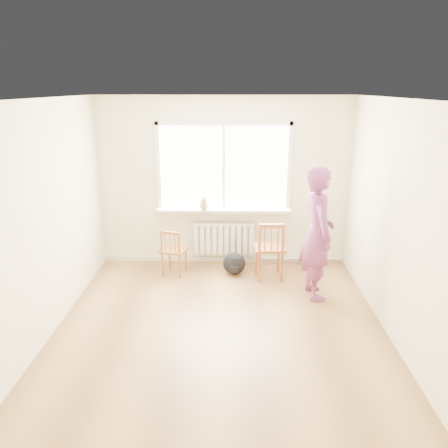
# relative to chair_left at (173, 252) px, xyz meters

# --- Properties ---
(floor) EXTENTS (4.50, 4.50, 0.00)m
(floor) POSITION_rel_chair_left_xyz_m (0.77, -1.67, -0.38)
(floor) COLOR #9D7140
(floor) RESTS_ON ground
(ceiling) EXTENTS (4.50, 4.50, 0.00)m
(ceiling) POSITION_rel_chair_left_xyz_m (0.77, -1.67, 2.32)
(ceiling) COLOR white
(ceiling) RESTS_ON back_wall
(back_wall) EXTENTS (4.00, 0.01, 2.70)m
(back_wall) POSITION_rel_chair_left_xyz_m (0.77, 0.58, 0.97)
(back_wall) COLOR beige
(back_wall) RESTS_ON ground
(window) EXTENTS (2.12, 0.05, 1.42)m
(window) POSITION_rel_chair_left_xyz_m (0.77, 0.55, 1.28)
(window) COLOR white
(window) RESTS_ON back_wall
(windowsill) EXTENTS (2.15, 0.22, 0.04)m
(windowsill) POSITION_rel_chair_left_xyz_m (0.77, 0.47, 0.55)
(windowsill) COLOR white
(windowsill) RESTS_ON back_wall
(radiator) EXTENTS (1.00, 0.12, 0.55)m
(radiator) POSITION_rel_chair_left_xyz_m (0.77, 0.48, 0.06)
(radiator) COLOR white
(radiator) RESTS_ON back_wall
(heating_pipe) EXTENTS (1.40, 0.04, 0.04)m
(heating_pipe) POSITION_rel_chair_left_xyz_m (2.02, 0.52, -0.30)
(heating_pipe) COLOR silver
(heating_pipe) RESTS_ON back_wall
(baseboard) EXTENTS (4.00, 0.03, 0.08)m
(baseboard) POSITION_rel_chair_left_xyz_m (0.77, 0.56, -0.34)
(baseboard) COLOR beige
(baseboard) RESTS_ON ground
(chair_left) EXTENTS (0.45, 0.43, 0.75)m
(chair_left) POSITION_rel_chair_left_xyz_m (0.00, 0.00, 0.00)
(chair_left) COLOR #9C662D
(chair_left) RESTS_ON floor
(chair_right) EXTENTS (0.47, 0.45, 0.92)m
(chair_right) POSITION_rel_chair_left_xyz_m (1.48, -0.11, 0.09)
(chair_right) COLOR #9C662D
(chair_right) RESTS_ON floor
(person) EXTENTS (0.52, 0.72, 1.83)m
(person) POSITION_rel_chair_left_xyz_m (2.07, -0.65, 0.54)
(person) COLOR #B03A59
(person) RESTS_ON floor
(cat) EXTENTS (0.19, 0.40, 0.27)m
(cat) POSITION_rel_chair_left_xyz_m (0.46, 0.38, 0.68)
(cat) COLOR beige
(cat) RESTS_ON windowsill
(backpack) EXTENTS (0.37, 0.29, 0.35)m
(backpack) POSITION_rel_chair_left_xyz_m (0.95, 0.05, -0.20)
(backpack) COLOR black
(backpack) RESTS_ON floor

